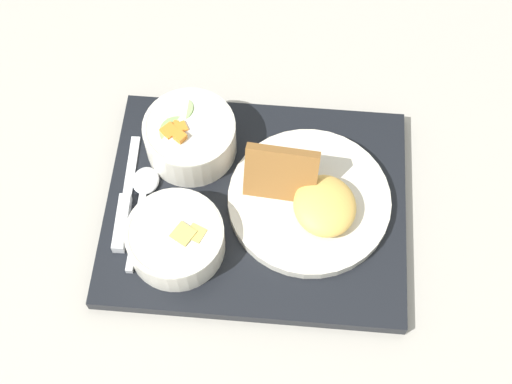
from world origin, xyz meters
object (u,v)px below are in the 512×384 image
(spoon, at_px, (143,198))
(knife, at_px, (124,213))
(bowl_soup, at_px, (176,238))
(plate_main, at_px, (309,199))
(bowl_salad, at_px, (190,136))

(spoon, bearing_deg, knife, 141.12)
(bowl_soup, relative_size, plate_main, 0.58)
(plate_main, height_order, spoon, plate_main)
(bowl_soup, height_order, plate_main, plate_main)
(plate_main, distance_m, knife, 0.24)
(plate_main, xyz_separation_m, spoon, (-0.22, -0.01, -0.01))
(plate_main, bearing_deg, knife, -170.80)
(bowl_salad, height_order, spoon, bowl_salad)
(spoon, bearing_deg, bowl_salad, -32.60)
(bowl_soup, distance_m, plate_main, 0.18)
(bowl_soup, xyz_separation_m, spoon, (-0.06, 0.06, -0.02))
(bowl_salad, distance_m, bowl_soup, 0.15)
(bowl_salad, bearing_deg, knife, -123.86)
(knife, relative_size, spoon, 1.15)
(bowl_salad, relative_size, bowl_soup, 1.00)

